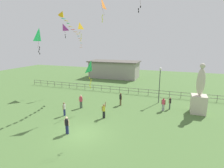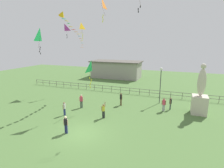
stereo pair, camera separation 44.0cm
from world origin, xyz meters
name	(u,v)px [view 1 (the left image)]	position (x,y,z in m)	size (l,w,h in m)	color
ground_plane	(82,134)	(0.00, 0.00, 0.00)	(80.00, 80.00, 0.00)	#4C7038
statue_monument	(199,98)	(10.12, 8.84, 1.84)	(1.63, 1.63, 5.72)	beige
lamppost	(160,78)	(5.53, 10.96, 3.45)	(0.36, 0.36, 4.80)	#38383D
person_0	(170,102)	(7.03, 9.03, 0.86)	(0.28, 0.45, 1.49)	#3F4C47
person_1	(64,108)	(-3.84, 3.01, 0.88)	(0.28, 0.46, 1.54)	navy
person_2	(81,100)	(-3.30, 5.76, 0.97)	(0.47, 0.31, 1.69)	#3F4C47
person_3	(67,124)	(-1.26, -0.41, 0.93)	(0.49, 0.30, 1.62)	navy
person_4	(104,110)	(0.51, 3.86, 0.93)	(0.48, 0.29, 1.85)	black
person_5	(163,103)	(6.33, 8.18, 0.93)	(0.49, 0.30, 1.62)	#99999E
person_6	(121,98)	(1.01, 8.33, 0.94)	(0.41, 0.34, 1.63)	brown
kite_0	(40,35)	(-6.51, 3.25, 8.67)	(0.65, 1.17, 2.79)	#1EB759
kite_2	(91,67)	(-1.57, 5.34, 5.21)	(0.59, 1.19, 3.23)	#1EB759
kite_3	(101,4)	(-1.33, 7.77, 12.28)	(0.76, 0.87, 2.84)	orange
kite_4	(80,27)	(-7.37, 13.39, 10.32)	(0.65, 0.95, 2.78)	yellow
kite_5	(63,28)	(-9.59, 12.12, 10.12)	(1.25, 1.02, 2.14)	#B22DB2
streamer_kite	(65,18)	(-4.23, 4.70, 10.45)	(2.22, 7.05, 4.02)	yellow
waterfront_railing	(123,89)	(-0.29, 14.00, 0.63)	(36.00, 0.06, 0.95)	#4C4742
pavilion_building	(114,69)	(-5.92, 26.00, 1.93)	(11.33, 5.50, 3.82)	gray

